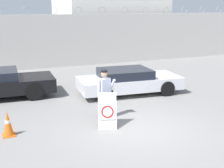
{
  "coord_description": "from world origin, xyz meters",
  "views": [
    {
      "loc": [
        -4.38,
        -8.09,
        3.75
      ],
      "look_at": [
        0.02,
        2.15,
        0.96
      ],
      "focal_mm": 50.0,
      "sensor_mm": 36.0,
      "label": 1
    }
  ],
  "objects_px": {
    "barricade_sign": "(107,110)",
    "traffic_cone_near": "(8,124)",
    "parked_car_rear_sedan": "(128,81)",
    "security_guard": "(104,92)"
  },
  "relations": [
    {
      "from": "barricade_sign",
      "to": "traffic_cone_near",
      "type": "xyz_separation_m",
      "value": [
        -3.0,
        0.43,
        -0.16
      ]
    },
    {
      "from": "parked_car_rear_sedan",
      "to": "barricade_sign",
      "type": "bearing_deg",
      "value": -120.69
    },
    {
      "from": "security_guard",
      "to": "traffic_cone_near",
      "type": "distance_m",
      "value": 3.23
    },
    {
      "from": "security_guard",
      "to": "parked_car_rear_sedan",
      "type": "bearing_deg",
      "value": 25.0
    },
    {
      "from": "traffic_cone_near",
      "to": "parked_car_rear_sedan",
      "type": "bearing_deg",
      "value": 27.45
    },
    {
      "from": "barricade_sign",
      "to": "security_guard",
      "type": "height_order",
      "value": "security_guard"
    },
    {
      "from": "barricade_sign",
      "to": "traffic_cone_near",
      "type": "distance_m",
      "value": 3.04
    },
    {
      "from": "barricade_sign",
      "to": "parked_car_rear_sedan",
      "type": "relative_size",
      "value": 0.24
    },
    {
      "from": "security_guard",
      "to": "barricade_sign",
      "type": "bearing_deg",
      "value": -129.17
    },
    {
      "from": "barricade_sign",
      "to": "parked_car_rear_sedan",
      "type": "bearing_deg",
      "value": 73.8
    }
  ]
}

